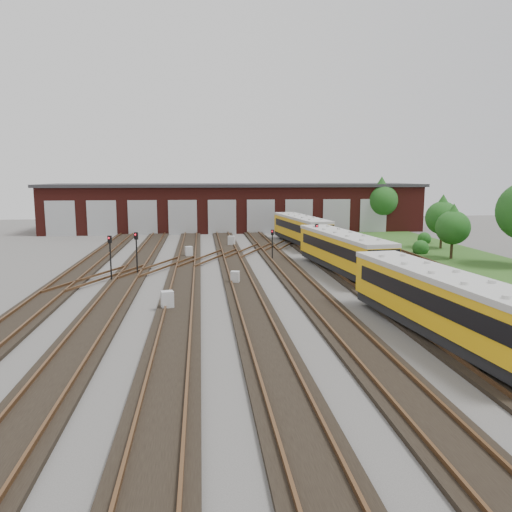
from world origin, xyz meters
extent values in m
plane|color=#4A4845|center=(0.00, 0.00, 0.00)|extent=(120.00, 120.00, 0.00)
cube|color=black|center=(-14.00, 0.00, 0.09)|extent=(2.40, 70.00, 0.18)
cube|color=brown|center=(-14.72, 0.00, 0.26)|extent=(0.10, 70.00, 0.15)
cube|color=brown|center=(-13.28, 0.00, 0.26)|extent=(0.10, 70.00, 0.15)
cube|color=black|center=(-10.00, 0.00, 0.09)|extent=(2.40, 70.00, 0.18)
cube|color=brown|center=(-10.72, 0.00, 0.26)|extent=(0.10, 70.00, 0.15)
cube|color=brown|center=(-9.28, 0.00, 0.26)|extent=(0.10, 70.00, 0.15)
cube|color=black|center=(-6.00, 0.00, 0.09)|extent=(2.40, 70.00, 0.18)
cube|color=brown|center=(-6.72, 0.00, 0.26)|extent=(0.10, 70.00, 0.15)
cube|color=brown|center=(-5.28, 0.00, 0.26)|extent=(0.10, 70.00, 0.15)
cube|color=black|center=(-2.00, 0.00, 0.09)|extent=(2.40, 70.00, 0.18)
cube|color=brown|center=(-2.72, 0.00, 0.26)|extent=(0.10, 70.00, 0.15)
cube|color=brown|center=(-1.28, 0.00, 0.26)|extent=(0.10, 70.00, 0.15)
cube|color=black|center=(2.00, 0.00, 0.09)|extent=(2.40, 70.00, 0.18)
cube|color=brown|center=(1.28, 0.00, 0.26)|extent=(0.10, 70.00, 0.15)
cube|color=brown|center=(2.72, 0.00, 0.26)|extent=(0.10, 70.00, 0.15)
cube|color=black|center=(6.00, 0.00, 0.09)|extent=(2.40, 70.00, 0.18)
cube|color=brown|center=(5.28, 0.00, 0.26)|extent=(0.10, 70.00, 0.15)
cube|color=brown|center=(6.72, 0.00, 0.26)|extent=(0.10, 70.00, 0.15)
cube|color=black|center=(10.00, 0.00, 0.09)|extent=(2.40, 70.00, 0.18)
cube|color=brown|center=(9.28, 0.00, 0.26)|extent=(0.10, 70.00, 0.15)
cube|color=brown|center=(10.72, 0.00, 0.26)|extent=(0.10, 70.00, 0.15)
cube|color=black|center=(14.00, 0.00, 0.09)|extent=(2.40, 70.00, 0.18)
cube|color=brown|center=(13.28, 0.00, 0.26)|extent=(0.10, 70.00, 0.15)
cube|color=brown|center=(14.72, 0.00, 0.26)|extent=(0.10, 70.00, 0.15)
cube|color=brown|center=(-8.00, 10.00, 0.26)|extent=(5.40, 9.62, 0.15)
cube|color=brown|center=(-4.00, 14.00, 0.26)|extent=(5.40, 9.62, 0.15)
cube|color=brown|center=(0.00, 18.00, 0.26)|extent=(5.40, 9.62, 0.15)
cube|color=brown|center=(-12.00, 6.00, 0.26)|extent=(5.40, 9.62, 0.15)
cube|color=brown|center=(4.00, 22.00, 0.26)|extent=(5.40, 9.62, 0.15)
cube|color=#4B1712|center=(0.00, 40.00, 3.00)|extent=(50.00, 12.00, 6.00)
cube|color=#2D2D2F|center=(0.00, 40.00, 6.15)|extent=(51.00, 12.50, 0.40)
cube|color=#A0A3A5|center=(-22.00, 33.98, 2.20)|extent=(3.60, 0.12, 4.40)
cube|color=#A0A3A5|center=(-17.00, 33.98, 2.20)|extent=(3.60, 0.12, 4.40)
cube|color=#A0A3A5|center=(-12.00, 33.98, 2.20)|extent=(3.60, 0.12, 4.40)
cube|color=#A0A3A5|center=(-7.00, 33.98, 2.20)|extent=(3.60, 0.12, 4.40)
cube|color=#A0A3A5|center=(-2.00, 33.98, 2.20)|extent=(3.60, 0.12, 4.40)
cube|color=#A0A3A5|center=(3.00, 33.98, 2.20)|extent=(3.60, 0.12, 4.40)
cube|color=#A0A3A5|center=(8.00, 33.98, 2.20)|extent=(3.60, 0.12, 4.40)
cube|color=#A0A3A5|center=(13.00, 33.98, 2.20)|extent=(3.60, 0.12, 4.40)
cube|color=#A0A3A5|center=(18.00, 33.98, 2.20)|extent=(3.60, 0.12, 4.40)
cube|color=#224B19|center=(19.00, 10.00, 0.03)|extent=(8.00, 55.00, 0.05)
cube|color=black|center=(6.00, -9.21, 0.60)|extent=(3.56, 13.57, 0.54)
cube|color=gold|center=(6.00, -9.21, 1.85)|extent=(3.83, 13.60, 1.97)
cube|color=#BBBBB7|center=(6.00, -9.21, 2.97)|extent=(3.92, 13.61, 0.27)
cube|color=black|center=(4.83, -9.34, 2.08)|extent=(1.39, 11.75, 0.76)
cube|color=black|center=(7.17, -9.08, 2.08)|extent=(1.39, 11.75, 0.76)
cube|color=black|center=(6.00, 6.79, 0.60)|extent=(3.56, 13.57, 0.54)
cube|color=gold|center=(6.00, 6.79, 1.85)|extent=(3.83, 13.60, 1.97)
cube|color=#BBBBB7|center=(6.00, 6.79, 2.97)|extent=(3.92, 13.61, 0.27)
cube|color=black|center=(4.83, 6.66, 2.08)|extent=(1.39, 11.75, 0.76)
cube|color=black|center=(7.17, 6.92, 2.08)|extent=(1.39, 11.75, 0.76)
cube|color=black|center=(6.00, 22.79, 0.60)|extent=(3.56, 13.57, 0.54)
cube|color=gold|center=(6.00, 22.79, 1.85)|extent=(3.83, 13.60, 1.97)
cube|color=#BBBBB7|center=(6.00, 22.79, 2.97)|extent=(3.92, 13.61, 0.27)
cube|color=black|center=(4.83, 22.66, 2.08)|extent=(1.39, 11.75, 0.76)
cube|color=black|center=(7.17, 22.92, 2.08)|extent=(1.39, 11.75, 0.76)
cylinder|color=black|center=(-11.03, 5.32, 1.39)|extent=(0.10, 0.10, 2.77)
cube|color=black|center=(-11.03, 5.32, 3.03)|extent=(0.30, 0.25, 0.52)
sphere|color=red|center=(-11.03, 5.22, 3.13)|extent=(0.12, 0.12, 0.12)
cylinder|color=black|center=(-9.55, 7.85, 1.34)|extent=(0.11, 0.11, 2.68)
cube|color=black|center=(-9.55, 7.85, 2.95)|extent=(0.31, 0.25, 0.54)
sphere|color=red|center=(-9.55, 7.75, 3.06)|extent=(0.13, 0.13, 0.13)
cylinder|color=black|center=(1.54, 13.33, 1.11)|extent=(0.10, 0.10, 2.23)
cube|color=black|center=(1.54, 13.33, 2.47)|extent=(0.28, 0.22, 0.48)
sphere|color=red|center=(1.54, 13.23, 2.57)|extent=(0.12, 0.12, 0.12)
cylinder|color=black|center=(5.01, 11.22, 1.42)|extent=(0.11, 0.11, 2.84)
cube|color=black|center=(5.01, 11.22, 3.11)|extent=(0.29, 0.21, 0.54)
sphere|color=red|center=(5.01, 11.11, 3.22)|extent=(0.13, 0.13, 0.13)
cube|color=#B7BABD|center=(-6.63, -2.68, 0.54)|extent=(0.76, 0.68, 1.08)
cube|color=#B7BABD|center=(-5.85, 15.54, 0.51)|extent=(0.73, 0.66, 1.03)
cube|color=#B7BABD|center=(-2.44, 3.55, 0.47)|extent=(0.66, 0.59, 0.93)
cube|color=#B7BABD|center=(-1.52, 22.49, 0.55)|extent=(0.82, 0.75, 1.11)
cube|color=#B7BABD|center=(7.82, 8.78, 0.57)|extent=(0.83, 0.75, 1.13)
cylinder|color=#312316|center=(19.38, 35.00, 1.14)|extent=(0.27, 0.27, 2.29)
sphere|color=#184413|center=(19.38, 35.00, 4.19)|extent=(4.45, 4.45, 4.45)
cone|color=#184413|center=(19.38, 35.00, 5.78)|extent=(3.81, 3.81, 3.18)
cylinder|color=#312316|center=(19.73, 18.38, 0.87)|extent=(0.24, 0.24, 1.73)
sphere|color=#184413|center=(19.73, 18.38, 3.17)|extent=(3.37, 3.37, 3.37)
cone|color=#184413|center=(19.73, 18.38, 4.38)|extent=(2.89, 2.89, 2.40)
cylinder|color=#312316|center=(17.61, 12.12, 0.77)|extent=(0.25, 0.25, 1.55)
sphere|color=#184413|center=(17.61, 12.12, 2.84)|extent=(3.01, 3.01, 3.01)
cone|color=#184413|center=(17.61, 12.12, 3.92)|extent=(2.58, 2.58, 2.15)
sphere|color=#184413|center=(16.22, 15.40, 0.78)|extent=(1.55, 1.55, 1.55)
sphere|color=#184413|center=(19.91, 22.58, 0.73)|extent=(1.46, 1.46, 1.46)
camera|label=1|loc=(-4.71, -29.90, 7.34)|focal=35.00mm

